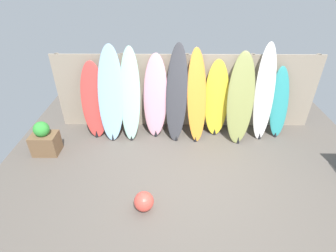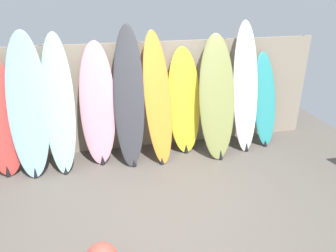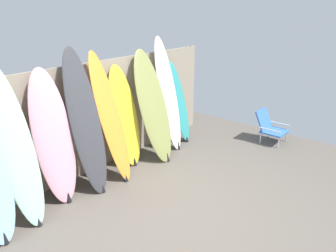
{
  "view_description": "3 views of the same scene",
  "coord_description": "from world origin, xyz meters",
  "px_view_note": "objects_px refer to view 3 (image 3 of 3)",
  "views": [
    {
      "loc": [
        -0.37,
        -3.65,
        3.52
      ],
      "look_at": [
        -0.41,
        0.63,
        0.82
      ],
      "focal_mm": 28.0,
      "sensor_mm": 36.0,
      "label": 1
    },
    {
      "loc": [
        -0.68,
        -3.16,
        2.67
      ],
      "look_at": [
        0.23,
        0.88,
        0.83
      ],
      "focal_mm": 35.0,
      "sensor_mm": 36.0,
      "label": 2
    },
    {
      "loc": [
        -2.87,
        -2.15,
        2.64
      ],
      "look_at": [
        0.34,
        0.5,
        1.09
      ],
      "focal_mm": 35.0,
      "sensor_mm": 36.0,
      "label": 3
    }
  ],
  "objects_px": {
    "surfboard_orange_5": "(110,119)",
    "surfboard_teal_9": "(179,103)",
    "surfboard_charcoal_4": "(86,123)",
    "surfboard_olive_7": "(153,107)",
    "surfboard_white_8": "(168,95)",
    "surfboard_pink_3": "(53,138)",
    "beach_chair": "(269,126)",
    "surfboard_yellow_6": "(125,117)",
    "surfboard_seafoam_2": "(15,148)"
  },
  "relations": [
    {
      "from": "surfboard_yellow_6",
      "to": "surfboard_white_8",
      "type": "bearing_deg",
      "value": -5.55
    },
    {
      "from": "surfboard_pink_3",
      "to": "surfboard_charcoal_4",
      "type": "xyz_separation_m",
      "value": [
        0.48,
        -0.09,
        0.11
      ]
    },
    {
      "from": "surfboard_olive_7",
      "to": "beach_chair",
      "type": "xyz_separation_m",
      "value": [
        2.04,
        -1.32,
        -0.63
      ]
    },
    {
      "from": "surfboard_charcoal_4",
      "to": "surfboard_orange_5",
      "type": "bearing_deg",
      "value": -3.28
    },
    {
      "from": "surfboard_teal_9",
      "to": "surfboard_charcoal_4",
      "type": "bearing_deg",
      "value": -177.31
    },
    {
      "from": "surfboard_orange_5",
      "to": "surfboard_teal_9",
      "type": "relative_size",
      "value": 1.26
    },
    {
      "from": "surfboard_yellow_6",
      "to": "surfboard_olive_7",
      "type": "bearing_deg",
      "value": -22.17
    },
    {
      "from": "surfboard_orange_5",
      "to": "surfboard_teal_9",
      "type": "height_order",
      "value": "surfboard_orange_5"
    },
    {
      "from": "surfboard_seafoam_2",
      "to": "surfboard_white_8",
      "type": "height_order",
      "value": "surfboard_white_8"
    },
    {
      "from": "surfboard_olive_7",
      "to": "surfboard_white_8",
      "type": "height_order",
      "value": "surfboard_white_8"
    },
    {
      "from": "surfboard_olive_7",
      "to": "surfboard_white_8",
      "type": "relative_size",
      "value": 0.92
    },
    {
      "from": "surfboard_seafoam_2",
      "to": "surfboard_yellow_6",
      "type": "distance_m",
      "value": 1.96
    },
    {
      "from": "surfboard_pink_3",
      "to": "beach_chair",
      "type": "distance_m",
      "value": 4.22
    },
    {
      "from": "surfboard_olive_7",
      "to": "surfboard_teal_9",
      "type": "height_order",
      "value": "surfboard_olive_7"
    },
    {
      "from": "surfboard_pink_3",
      "to": "surfboard_charcoal_4",
      "type": "bearing_deg",
      "value": -11.04
    },
    {
      "from": "surfboard_olive_7",
      "to": "surfboard_seafoam_2",
      "type": "bearing_deg",
      "value": 178.55
    },
    {
      "from": "surfboard_pink_3",
      "to": "surfboard_olive_7",
      "type": "height_order",
      "value": "surfboard_olive_7"
    },
    {
      "from": "surfboard_seafoam_2",
      "to": "surfboard_orange_5",
      "type": "height_order",
      "value": "surfboard_seafoam_2"
    },
    {
      "from": "surfboard_yellow_6",
      "to": "surfboard_olive_7",
      "type": "height_order",
      "value": "surfboard_olive_7"
    },
    {
      "from": "surfboard_pink_3",
      "to": "surfboard_orange_5",
      "type": "height_order",
      "value": "surfboard_orange_5"
    },
    {
      "from": "surfboard_yellow_6",
      "to": "surfboard_seafoam_2",
      "type": "bearing_deg",
      "value": -175.98
    },
    {
      "from": "surfboard_white_8",
      "to": "surfboard_yellow_6",
      "type": "bearing_deg",
      "value": 174.45
    },
    {
      "from": "surfboard_orange_5",
      "to": "surfboard_olive_7",
      "type": "height_order",
      "value": "surfboard_orange_5"
    },
    {
      "from": "surfboard_yellow_6",
      "to": "surfboard_pink_3",
      "type": "bearing_deg",
      "value": -177.19
    },
    {
      "from": "surfboard_seafoam_2",
      "to": "beach_chair",
      "type": "distance_m",
      "value": 4.73
    },
    {
      "from": "surfboard_charcoal_4",
      "to": "surfboard_olive_7",
      "type": "height_order",
      "value": "surfboard_charcoal_4"
    },
    {
      "from": "surfboard_orange_5",
      "to": "beach_chair",
      "type": "relative_size",
      "value": 3.13
    },
    {
      "from": "surfboard_orange_5",
      "to": "surfboard_white_8",
      "type": "distance_m",
      "value": 1.5
    },
    {
      "from": "surfboard_orange_5",
      "to": "surfboard_olive_7",
      "type": "distance_m",
      "value": 0.97
    },
    {
      "from": "surfboard_olive_7",
      "to": "surfboard_pink_3",
      "type": "bearing_deg",
      "value": 176.05
    },
    {
      "from": "surfboard_orange_5",
      "to": "surfboard_teal_9",
      "type": "bearing_deg",
      "value": 4.06
    },
    {
      "from": "surfboard_orange_5",
      "to": "beach_chair",
      "type": "bearing_deg",
      "value": -23.93
    },
    {
      "from": "surfboard_pink_3",
      "to": "surfboard_olive_7",
      "type": "relative_size",
      "value": 0.97
    },
    {
      "from": "surfboard_white_8",
      "to": "surfboard_pink_3",
      "type": "bearing_deg",
      "value": 179.27
    },
    {
      "from": "beach_chair",
      "to": "surfboard_orange_5",
      "type": "bearing_deg",
      "value": 161.56
    },
    {
      "from": "surfboard_charcoal_4",
      "to": "surfboard_olive_7",
      "type": "distance_m",
      "value": 1.41
    },
    {
      "from": "surfboard_orange_5",
      "to": "surfboard_seafoam_2",
      "type": "bearing_deg",
      "value": 178.05
    },
    {
      "from": "surfboard_pink_3",
      "to": "surfboard_white_8",
      "type": "distance_m",
      "value": 2.42
    },
    {
      "from": "surfboard_olive_7",
      "to": "beach_chair",
      "type": "height_order",
      "value": "surfboard_olive_7"
    },
    {
      "from": "surfboard_pink_3",
      "to": "surfboard_yellow_6",
      "type": "distance_m",
      "value": 1.4
    },
    {
      "from": "surfboard_charcoal_4",
      "to": "surfboard_orange_5",
      "type": "distance_m",
      "value": 0.44
    },
    {
      "from": "surfboard_seafoam_2",
      "to": "beach_chair",
      "type": "xyz_separation_m",
      "value": [
        4.47,
        -1.38,
        -0.68
      ]
    },
    {
      "from": "surfboard_charcoal_4",
      "to": "surfboard_teal_9",
      "type": "xyz_separation_m",
      "value": [
        2.34,
        0.11,
        -0.25
      ]
    },
    {
      "from": "surfboard_pink_3",
      "to": "beach_chair",
      "type": "height_order",
      "value": "surfboard_pink_3"
    },
    {
      "from": "surfboard_seafoam_2",
      "to": "surfboard_white_8",
      "type": "distance_m",
      "value": 2.97
    },
    {
      "from": "surfboard_pink_3",
      "to": "surfboard_charcoal_4",
      "type": "relative_size",
      "value": 0.89
    },
    {
      "from": "surfboard_pink_3",
      "to": "beach_chair",
      "type": "xyz_separation_m",
      "value": [
        3.92,
        -1.45,
        -0.61
      ]
    },
    {
      "from": "surfboard_pink_3",
      "to": "surfboard_white_8",
      "type": "bearing_deg",
      "value": -0.73
    },
    {
      "from": "surfboard_seafoam_2",
      "to": "surfboard_teal_9",
      "type": "bearing_deg",
      "value": 1.44
    },
    {
      "from": "surfboard_white_8",
      "to": "surfboard_orange_5",
      "type": "bearing_deg",
      "value": -176.65
    }
  ]
}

